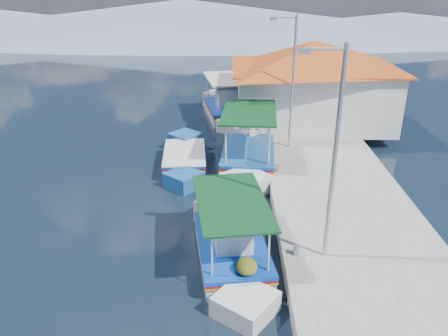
{
  "coord_description": "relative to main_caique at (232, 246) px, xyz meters",
  "views": [
    {
      "loc": [
        1.9,
        -8.83,
        7.91
      ],
      "look_at": [
        1.59,
        6.46,
        1.3
      ],
      "focal_mm": 35.4,
      "sensor_mm": 36.0,
      "label": 1
    }
  ],
  "objects": [
    {
      "name": "caique_blue_hull",
      "position": [
        -2.15,
        7.15,
        -0.13
      ],
      "size": [
        2.15,
        6.15,
        1.1
      ],
      "rotation": [
        0.0,
        0.0,
        -0.09
      ],
      "color": "#184D91",
      "rests_on": "ground"
    },
    {
      "name": "harbor_building",
      "position": [
        4.29,
        12.47,
        2.35
      ],
      "size": [
        10.49,
        10.49,
        4.4
      ],
      "color": "white",
      "rests_on": "quay"
    },
    {
      "name": "lamp_post_far",
      "position": [
        2.6,
        8.47,
        3.42
      ],
      "size": [
        1.21,
        0.14,
        6.0
      ],
      "color": "#A5A8AD",
      "rests_on": "quay"
    },
    {
      "name": "mountain_ridge",
      "position": [
        4.64,
        53.47,
        1.61
      ],
      "size": [
        171.4,
        96.0,
        5.5
      ],
      "color": "gray",
      "rests_on": "ground"
    },
    {
      "name": "main_caique",
      "position": [
        0.0,
        0.0,
        0.0
      ],
      "size": [
        2.65,
        6.7,
        2.23
      ],
      "rotation": [
        0.0,
        0.0,
        -0.16
      ],
      "color": "silver",
      "rests_on": "ground"
    },
    {
      "name": "bollards",
      "position": [
        1.9,
        2.72,
        0.22
      ],
      "size": [
        0.2,
        17.2,
        0.3
      ],
      "color": "#A5A8AD",
      "rests_on": "quay"
    },
    {
      "name": "caique_far",
      "position": [
        -0.37,
        14.9,
        0.07
      ],
      "size": [
        3.21,
        7.56,
        2.7
      ],
      "rotation": [
        0.0,
        0.0,
        -0.19
      ],
      "color": "silver",
      "rests_on": "ground"
    },
    {
      "name": "caique_green_canopy",
      "position": [
        0.72,
        7.33,
        -0.0
      ],
      "size": [
        2.61,
        7.61,
        2.85
      ],
      "rotation": [
        0.0,
        0.0,
        0.07
      ],
      "color": "silver",
      "rests_on": "ground"
    },
    {
      "name": "quay",
      "position": [
        4.0,
        3.47,
        -0.18
      ],
      "size": [
        5.0,
        44.0,
        0.5
      ],
      "primitive_type": "cube",
      "color": "#A19E97",
      "rests_on": "ground"
    },
    {
      "name": "lamp_post_near",
      "position": [
        2.6,
        -0.53,
        3.42
      ],
      "size": [
        1.21,
        0.14,
        6.0
      ],
      "color": "#A5A8AD",
      "rests_on": "quay"
    },
    {
      "name": "ground",
      "position": [
        -1.9,
        -2.53,
        -0.43
      ],
      "size": [
        160.0,
        160.0,
        0.0
      ],
      "primitive_type": "plane",
      "color": "black",
      "rests_on": "ground"
    }
  ]
}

